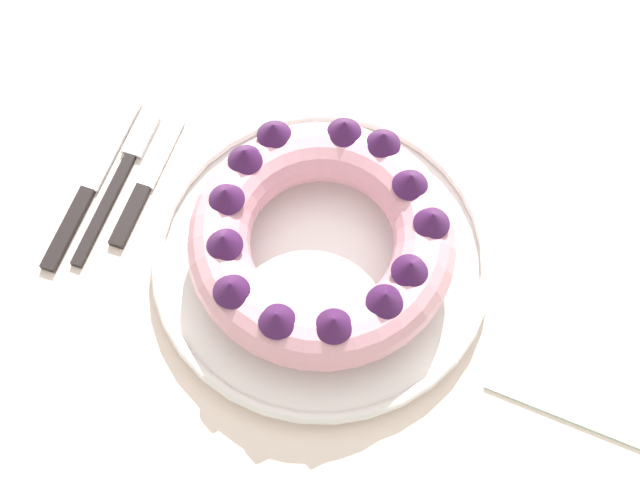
{
  "coord_description": "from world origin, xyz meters",
  "views": [
    {
      "loc": [
        0.12,
        -0.35,
        1.63
      ],
      "look_at": [
        -0.0,
        0.01,
        0.83
      ],
      "focal_mm": 50.0,
      "sensor_mm": 36.0,
      "label": 1
    }
  ],
  "objects_px": {
    "bundt_cake": "(320,239)",
    "serving_knife": "(87,193)",
    "cake_knife": "(143,189)",
    "serving_dish": "(320,258)",
    "napkin": "(588,365)",
    "fork": "(121,176)"
  },
  "relations": [
    {
      "from": "bundt_cake",
      "to": "serving_knife",
      "type": "height_order",
      "value": "bundt_cake"
    },
    {
      "from": "serving_dish",
      "to": "bundt_cake",
      "type": "bearing_deg",
      "value": 90.79
    },
    {
      "from": "bundt_cake",
      "to": "serving_knife",
      "type": "distance_m",
      "value": 0.27
    },
    {
      "from": "serving_dish",
      "to": "serving_knife",
      "type": "distance_m",
      "value": 0.27
    },
    {
      "from": "serving_dish",
      "to": "serving_knife",
      "type": "relative_size",
      "value": 1.57
    },
    {
      "from": "serving_dish",
      "to": "cake_knife",
      "type": "bearing_deg",
      "value": 174.91
    },
    {
      "from": "serving_dish",
      "to": "fork",
      "type": "height_order",
      "value": "serving_dish"
    },
    {
      "from": "serving_knife",
      "to": "cake_knife",
      "type": "distance_m",
      "value": 0.06
    },
    {
      "from": "serving_knife",
      "to": "cake_knife",
      "type": "bearing_deg",
      "value": 26.04
    },
    {
      "from": "bundt_cake",
      "to": "napkin",
      "type": "xyz_separation_m",
      "value": [
        0.29,
        -0.02,
        -0.06
      ]
    },
    {
      "from": "serving_knife",
      "to": "napkin",
      "type": "distance_m",
      "value": 0.55
    },
    {
      "from": "fork",
      "to": "serving_knife",
      "type": "xyz_separation_m",
      "value": [
        -0.03,
        -0.03,
        -0.0
      ]
    },
    {
      "from": "cake_knife",
      "to": "bundt_cake",
      "type": "bearing_deg",
      "value": -11.61
    },
    {
      "from": "bundt_cake",
      "to": "fork",
      "type": "distance_m",
      "value": 0.25
    },
    {
      "from": "serving_dish",
      "to": "napkin",
      "type": "bearing_deg",
      "value": -4.03
    },
    {
      "from": "cake_knife",
      "to": "serving_knife",
      "type": "bearing_deg",
      "value": -163.6
    },
    {
      "from": "bundt_cake",
      "to": "serving_knife",
      "type": "bearing_deg",
      "value": -178.85
    },
    {
      "from": "bundt_cake",
      "to": "cake_knife",
      "type": "bearing_deg",
      "value": 174.99
    },
    {
      "from": "serving_dish",
      "to": "bundt_cake",
      "type": "distance_m",
      "value": 0.05
    },
    {
      "from": "bundt_cake",
      "to": "napkin",
      "type": "relative_size",
      "value": 1.51
    },
    {
      "from": "cake_knife",
      "to": "napkin",
      "type": "height_order",
      "value": "cake_knife"
    },
    {
      "from": "serving_dish",
      "to": "fork",
      "type": "relative_size",
      "value": 1.8
    }
  ]
}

